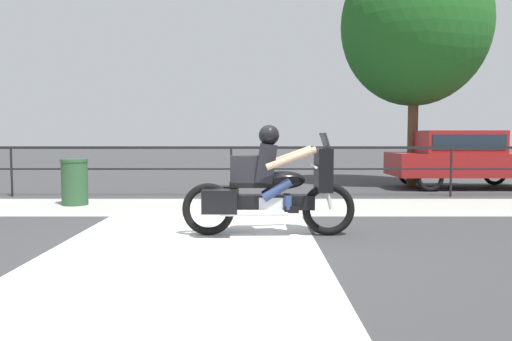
{
  "coord_description": "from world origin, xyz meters",
  "views": [
    {
      "loc": [
        0.57,
        -6.42,
        1.42
      ],
      "look_at": [
        0.61,
        2.1,
        0.82
      ],
      "focal_mm": 35.0,
      "sensor_mm": 36.0,
      "label": 1
    }
  ],
  "objects_px": {
    "tree_behind_sign": "(413,25)",
    "parked_car": "(459,155)",
    "motorcycle": "(267,186)",
    "trash_bin": "(72,182)"
  },
  "relations": [
    {
      "from": "trash_bin",
      "to": "tree_behind_sign",
      "type": "height_order",
      "value": "tree_behind_sign"
    },
    {
      "from": "motorcycle",
      "to": "trash_bin",
      "type": "relative_size",
      "value": 2.59
    },
    {
      "from": "tree_behind_sign",
      "to": "parked_car",
      "type": "bearing_deg",
      "value": -27.51
    },
    {
      "from": "trash_bin",
      "to": "parked_car",
      "type": "bearing_deg",
      "value": 19.77
    },
    {
      "from": "parked_car",
      "to": "trash_bin",
      "type": "relative_size",
      "value": 4.15
    },
    {
      "from": "motorcycle",
      "to": "tree_behind_sign",
      "type": "bearing_deg",
      "value": 56.32
    },
    {
      "from": "parked_car",
      "to": "motorcycle",
      "type": "bearing_deg",
      "value": -127.85
    },
    {
      "from": "motorcycle",
      "to": "tree_behind_sign",
      "type": "relative_size",
      "value": 0.37
    },
    {
      "from": "motorcycle",
      "to": "tree_behind_sign",
      "type": "distance_m",
      "value": 8.95
    },
    {
      "from": "motorcycle",
      "to": "trash_bin",
      "type": "bearing_deg",
      "value": 139.08
    }
  ]
}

